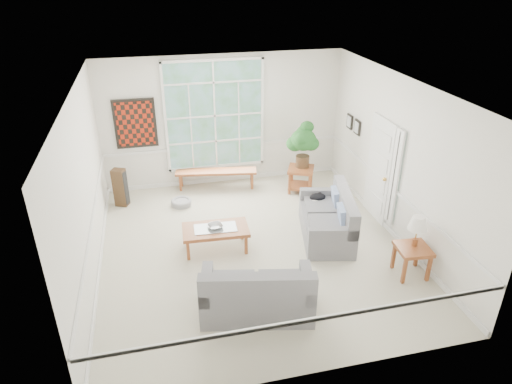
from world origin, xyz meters
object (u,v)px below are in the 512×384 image
loveseat_front (257,287)px  end_table (300,179)px  loveseat_right (327,215)px  coffee_table (216,239)px  side_table (411,261)px

loveseat_front → end_table: (1.92, 3.73, -0.17)m
end_table → loveseat_front: bearing=-117.2°
loveseat_right → coffee_table: loveseat_right is taller
loveseat_front → coffee_table: loveseat_front is taller
loveseat_front → side_table: loveseat_front is taller
side_table → coffee_table: bearing=153.8°
side_table → loveseat_right: bearing=123.0°
loveseat_front → loveseat_right: bearing=56.5°
end_table → side_table: bearing=-76.8°
coffee_table → side_table: side_table is taller
loveseat_right → loveseat_front: size_ratio=1.02×
coffee_table → side_table: (3.07, -1.51, 0.05)m
coffee_table → end_table: bearing=43.5°
loveseat_right → side_table: (0.95, -1.47, -0.19)m
loveseat_right → loveseat_front: (-1.78, -1.75, -0.01)m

